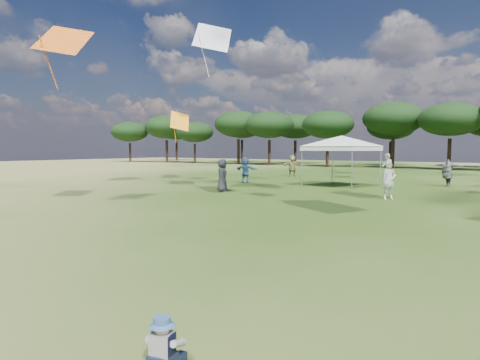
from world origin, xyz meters
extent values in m
cylinder|color=black|center=(-49.10, 43.01, 1.55)|extent=(0.35, 0.35, 3.09)
ellipsoid|color=black|center=(-49.10, 43.01, 4.95)|extent=(6.01, 6.01, 3.24)
cylinder|color=black|center=(-42.82, 45.10, 1.76)|extent=(0.40, 0.40, 3.51)
ellipsoid|color=black|center=(-42.82, 45.10, 5.62)|extent=(6.82, 6.82, 3.68)
cylinder|color=black|center=(-36.96, 45.10, 1.46)|extent=(0.33, 0.33, 2.92)
ellipsoid|color=black|center=(-36.96, 45.10, 4.67)|extent=(5.67, 5.67, 3.06)
cylinder|color=black|center=(-29.06, 45.29, 1.75)|extent=(0.40, 0.40, 3.49)
ellipsoid|color=black|center=(-29.06, 45.29, 5.59)|extent=(6.79, 6.79, 3.66)
cylinder|color=black|center=(-23.92, 45.02, 1.66)|extent=(0.38, 0.38, 3.32)
ellipsoid|color=black|center=(-23.92, 45.02, 5.31)|extent=(6.44, 6.44, 3.47)
cylinder|color=black|center=(-15.51, 44.30, 1.57)|extent=(0.36, 0.36, 3.14)
ellipsoid|color=black|center=(-15.51, 44.30, 5.03)|extent=(6.11, 6.11, 3.29)
cylinder|color=black|center=(-8.39, 45.81, 1.73)|extent=(0.40, 0.40, 3.46)
ellipsoid|color=black|center=(-8.39, 45.81, 5.54)|extent=(6.73, 6.73, 3.63)
cylinder|color=black|center=(-2.58, 44.63, 1.61)|extent=(0.37, 0.37, 3.21)
ellipsoid|color=black|center=(-2.58, 44.63, 5.14)|extent=(6.24, 6.24, 3.36)
cylinder|color=black|center=(-48.93, 53.79, 1.78)|extent=(0.41, 0.41, 3.56)
ellipsoid|color=black|center=(-48.93, 53.79, 5.70)|extent=(6.92, 6.92, 3.73)
cylinder|color=black|center=(-34.09, 53.56, 1.81)|extent=(0.41, 0.41, 3.62)
ellipsoid|color=black|center=(-34.09, 53.56, 5.80)|extent=(7.03, 7.03, 3.79)
cylinder|color=black|center=(-23.40, 51.57, 1.68)|extent=(0.39, 0.39, 3.37)
ellipsoid|color=black|center=(-23.40, 51.57, 5.39)|extent=(6.54, 6.54, 3.53)
cylinder|color=black|center=(-10.52, 53.31, 1.56)|extent=(0.36, 0.36, 3.11)
ellipsoid|color=black|center=(-10.52, 53.31, 4.98)|extent=(6.05, 6.05, 3.26)
cylinder|color=gray|center=(-7.05, 19.84, 1.12)|extent=(0.06, 0.06, 2.24)
cylinder|color=gray|center=(-3.93, 19.25, 1.12)|extent=(0.06, 0.06, 2.24)
cylinder|color=gray|center=(-6.46, 22.96, 1.12)|extent=(0.06, 0.06, 2.24)
cylinder|color=gray|center=(-3.34, 22.37, 1.12)|extent=(0.06, 0.06, 2.24)
cube|color=silver|center=(-5.20, 21.10, 2.19)|extent=(3.90, 3.90, 0.25)
pyramid|color=silver|center=(-5.20, 21.10, 2.92)|extent=(6.68, 6.68, 0.60)
cube|color=black|center=(0.09, 1.87, 0.05)|extent=(0.13, 0.22, 0.09)
cube|color=black|center=(0.25, 1.90, 0.05)|extent=(0.13, 0.22, 0.09)
cube|color=white|center=(0.21, 1.72, 0.28)|extent=(0.25, 0.20, 0.23)
cylinder|color=white|center=(0.06, 1.75, 0.28)|extent=(0.12, 0.23, 0.14)
cylinder|color=white|center=(0.33, 1.81, 0.28)|extent=(0.12, 0.23, 0.14)
sphere|color=#E0B293|center=(0.21, 1.72, 0.44)|extent=(0.16, 0.16, 0.16)
cone|color=teal|center=(0.21, 1.72, 0.48)|extent=(0.26, 0.26, 0.03)
cylinder|color=teal|center=(0.21, 1.72, 0.51)|extent=(0.17, 0.17, 0.07)
imported|color=white|center=(-5.16, 30.90, 0.91)|extent=(1.03, 1.10, 1.81)
imported|color=#313136|center=(-9.17, 15.13, 0.83)|extent=(0.91, 0.96, 1.66)
imported|color=silver|center=(-1.45, 16.80, 0.81)|extent=(0.70, 0.68, 1.63)
imported|color=#29517C|center=(-11.13, 20.19, 0.82)|extent=(1.56, 0.60, 1.65)
imported|color=olive|center=(-11.38, 27.14, 0.86)|extent=(1.64, 1.22, 1.72)
imported|color=#434347|center=(-0.18, 24.54, 0.78)|extent=(1.85, 1.58, 1.57)
plane|color=orange|center=(-10.38, 7.47, 6.02)|extent=(2.34, 2.52, 1.50)
plane|color=orange|center=(-15.73, 19.09, 4.03)|extent=(1.63, 2.09, 1.53)
plane|color=silver|center=(-9.09, 14.29, 7.44)|extent=(2.38, 2.67, 1.86)
camera|label=1|loc=(2.97, -0.96, 2.18)|focal=30.00mm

